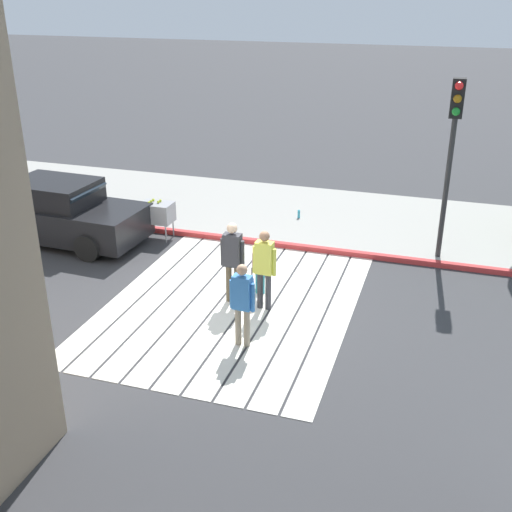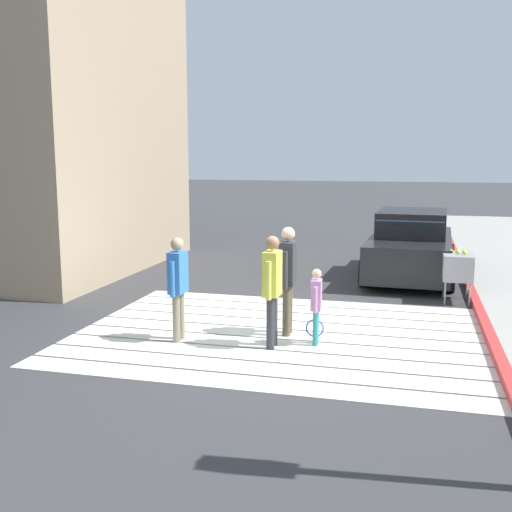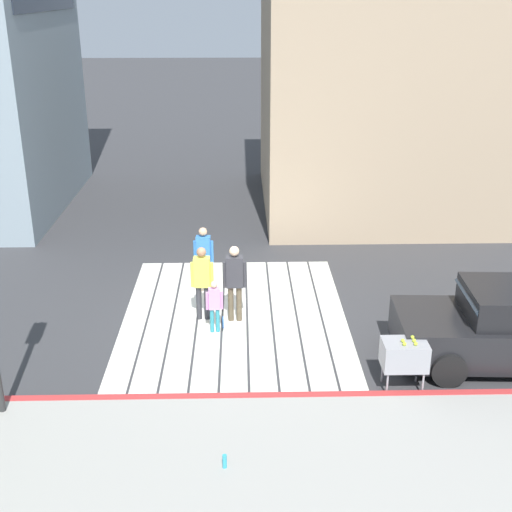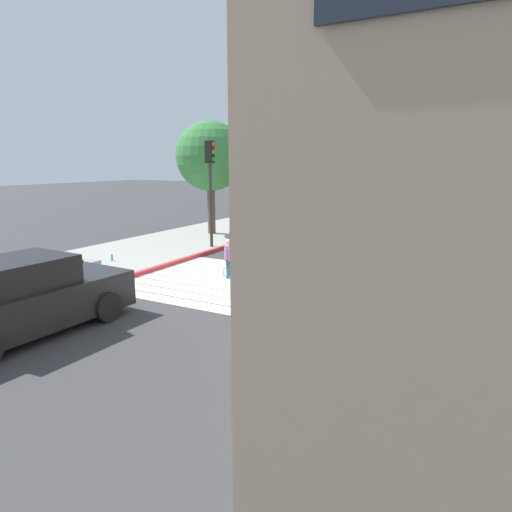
% 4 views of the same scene
% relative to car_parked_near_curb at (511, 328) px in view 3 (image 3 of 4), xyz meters
% --- Properties ---
extents(ground_plane, '(120.00, 120.00, 0.00)m').
position_rel_car_parked_near_curb_xyz_m(ground_plane, '(2.00, 5.32, -0.73)').
color(ground_plane, '#38383A').
extents(crosswalk_stripes, '(6.40, 4.90, 0.01)m').
position_rel_car_parked_near_curb_xyz_m(crosswalk_stripes, '(2.00, 5.32, -0.73)').
color(crosswalk_stripes, silver).
rests_on(crosswalk_stripes, ground).
extents(sidewalk_west, '(4.80, 40.00, 0.12)m').
position_rel_car_parked_near_curb_xyz_m(sidewalk_west, '(-3.60, 5.32, -0.67)').
color(sidewalk_west, '#9E9B93').
rests_on(sidewalk_west, ground).
extents(curb_painted, '(0.16, 40.00, 0.13)m').
position_rel_car_parked_near_curb_xyz_m(curb_painted, '(-1.25, 5.32, -0.67)').
color(curb_painted, '#BC3333').
rests_on(curb_painted, ground).
extents(building_far_south, '(8.00, 7.03, 8.21)m').
position_rel_car_parked_near_curb_xyz_m(building_far_south, '(10.50, 0.86, 3.37)').
color(building_far_south, tan).
rests_on(building_far_south, ground).
extents(car_parked_near_curb, '(2.14, 4.38, 1.57)m').
position_rel_car_parked_near_curb_xyz_m(car_parked_near_curb, '(0.00, 0.00, 0.00)').
color(car_parked_near_curb, black).
rests_on(car_parked_near_curb, ground).
extents(tennis_ball_cart, '(0.56, 0.80, 1.02)m').
position_rel_car_parked_near_curb_xyz_m(tennis_ball_cart, '(-0.90, 2.26, -0.04)').
color(tennis_ball_cart, '#99999E').
rests_on(tennis_ball_cart, ground).
extents(water_bottle, '(0.07, 0.07, 0.22)m').
position_rel_car_parked_near_curb_xyz_m(water_bottle, '(-3.16, 5.44, -0.50)').
color(water_bottle, '#33A5BF').
rests_on(water_bottle, sidewalk_west).
extents(pedestrian_adult_lead, '(0.23, 0.48, 1.62)m').
position_rel_car_parked_near_curb_xyz_m(pedestrian_adult_lead, '(3.43, 6.05, 0.21)').
color(pedestrian_adult_lead, gray).
rests_on(pedestrian_adult_lead, ground).
extents(pedestrian_adult_trailing, '(0.22, 0.51, 1.74)m').
position_rel_car_parked_near_curb_xyz_m(pedestrian_adult_trailing, '(1.86, 5.31, 0.28)').
color(pedestrian_adult_trailing, brown).
rests_on(pedestrian_adult_trailing, ground).
extents(pedestrian_adult_side, '(0.23, 0.49, 1.69)m').
position_rel_car_parked_near_curb_xyz_m(pedestrian_adult_side, '(1.96, 6.01, 0.25)').
color(pedestrian_adult_side, '#333338').
rests_on(pedestrian_adult_side, ground).
extents(pedestrian_child_with_racket, '(0.28, 0.37, 1.18)m').
position_rel_car_parked_near_curb_xyz_m(pedestrian_child_with_racket, '(1.35, 5.72, -0.08)').
color(pedestrian_child_with_racket, teal).
rests_on(pedestrian_child_with_racket, ground).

